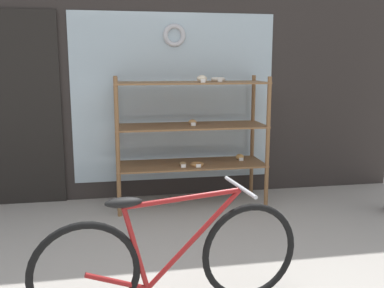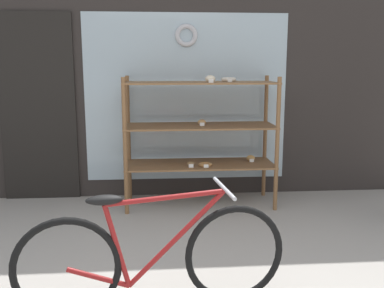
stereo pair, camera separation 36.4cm
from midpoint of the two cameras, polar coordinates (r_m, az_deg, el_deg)
name	(u,v)px [view 2 (the right image)]	position (r m, az deg, el deg)	size (l,w,h in m)	color
storefront_facade	(165,61)	(4.94, -1.46, 10.99)	(5.92, 0.13, 3.21)	#2D2826
display_case	(201,127)	(4.61, 3.46, 2.22)	(1.61, 0.56, 1.42)	brown
bicycle	(153,258)	(2.74, -1.35, -14.98)	(1.70, 0.46, 0.79)	black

